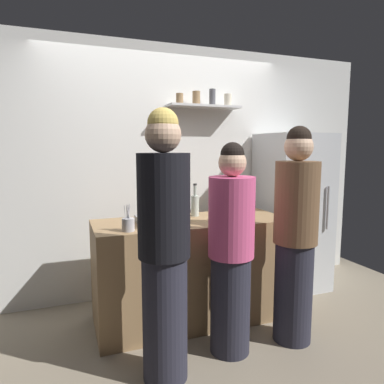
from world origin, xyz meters
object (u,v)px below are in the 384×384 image
refrigerator (292,211)px  person_blonde (164,248)px  wine_bottle_pale_glass (195,204)px  person_brown_jacket (295,237)px  person_pink_top (231,252)px  wine_bottle_dark_glass (246,210)px  baking_pan (156,219)px  water_bottle_plastic (185,208)px  utensil_holder (128,224)px

refrigerator → person_blonde: person_blonde is taller
refrigerator → wine_bottle_pale_glass: bearing=-171.9°
person_brown_jacket → person_pink_top: bearing=-94.3°
wine_bottle_dark_glass → person_blonde: bearing=-151.7°
person_blonde → wine_bottle_pale_glass: bearing=63.8°
baking_pan → person_pink_top: bearing=-57.4°
baking_pan → person_blonde: person_blonde is taller
water_bottle_plastic → person_pink_top: (0.15, -0.61, -0.24)m
person_brown_jacket → wine_bottle_dark_glass: bearing=-148.6°
wine_bottle_dark_glass → person_blonde: person_blonde is taller
wine_bottle_pale_glass → baking_pan: bearing=-163.4°
baking_pan → person_brown_jacket: person_brown_jacket is taller
person_brown_jacket → wine_bottle_pale_glass: bearing=-146.2°
refrigerator → person_brown_jacket: (-0.67, -0.95, 0.00)m
baking_pan → person_pink_top: person_pink_top is taller
utensil_holder → wine_bottle_pale_glass: size_ratio=0.69×
person_blonde → utensil_holder: bearing=111.9°
person_brown_jacket → person_pink_top: (-0.54, 0.03, -0.07)m
baking_pan → person_pink_top: 0.77m
refrigerator → person_pink_top: size_ratio=1.07×
refrigerator → person_brown_jacket: 1.17m
person_pink_top → baking_pan: bearing=27.3°
utensil_holder → person_blonde: bearing=-73.9°
person_blonde → baking_pan: bearing=85.0°
baking_pan → utensil_holder: 0.39m
utensil_holder → person_pink_top: bearing=-28.2°
baking_pan → utensil_holder: size_ratio=1.61×
wine_bottle_pale_glass → person_pink_top: 0.79m
refrigerator → person_pink_top: 1.53m
baking_pan → wine_bottle_pale_glass: bearing=16.6°
utensil_holder → person_pink_top: 0.81m
utensil_holder → baking_pan: bearing=41.9°
person_blonde → person_pink_top: person_blonde is taller
wine_bottle_pale_glass → person_pink_top: (-0.00, -0.75, -0.24)m
person_blonde → person_pink_top: bearing=18.8°
person_blonde → person_brown_jacket: 1.10m
wine_bottle_dark_glass → person_pink_top: size_ratio=0.18×
wine_bottle_pale_glass → person_blonde: 1.04m
person_brown_jacket → person_blonde: bearing=-86.0°
water_bottle_plastic → baking_pan: bearing=175.0°
baking_pan → person_pink_top: size_ratio=0.21×
baking_pan → wine_bottle_pale_glass: (0.40, 0.12, 0.08)m
refrigerator → person_blonde: 2.05m
person_brown_jacket → person_pink_top: person_brown_jacket is taller
utensil_holder → wine_bottle_pale_glass: wine_bottle_pale_glass is taller
water_bottle_plastic → person_pink_top: size_ratio=0.15×
utensil_holder → person_pink_top: size_ratio=0.13×
baking_pan → person_pink_top: (0.40, -0.63, -0.16)m
wine_bottle_pale_glass → wine_bottle_dark_glass: (0.31, -0.42, -0.00)m
person_blonde → person_pink_top: 0.58m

